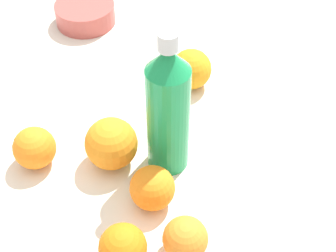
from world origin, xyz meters
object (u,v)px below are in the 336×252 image
(orange_1, at_px, (123,247))
(orange_5, at_px, (185,239))
(orange_3, at_px, (150,187))
(orange_4, at_px, (191,69))
(water_bottle, at_px, (168,110))
(orange_2, at_px, (34,148))
(orange_0, at_px, (111,144))
(ceramic_bowl, at_px, (85,13))

(orange_1, relative_size, orange_5, 1.05)
(orange_3, distance_m, orange_4, 0.27)
(water_bottle, distance_m, orange_4, 0.20)
(water_bottle, relative_size, orange_2, 3.70)
(orange_0, height_order, orange_4, orange_0)
(water_bottle, xyz_separation_m, orange_3, (-0.03, 0.08, -0.08))
(water_bottle, distance_m, orange_0, 0.11)
(orange_4, distance_m, ceramic_bowl, 0.29)
(orange_1, distance_m, orange_2, 0.23)
(orange_2, bearing_deg, orange_3, -165.18)
(orange_0, bearing_deg, orange_3, 166.16)
(orange_0, relative_size, orange_1, 1.27)
(water_bottle, height_order, ceramic_bowl, water_bottle)
(orange_0, distance_m, orange_3, 0.10)
(water_bottle, height_order, orange_3, water_bottle)
(ceramic_bowl, bearing_deg, orange_0, 139.80)
(ceramic_bowl, bearing_deg, orange_5, 147.02)
(ceramic_bowl, bearing_deg, orange_4, 174.40)
(orange_1, relative_size, orange_3, 0.97)
(orange_0, relative_size, orange_2, 1.23)
(orange_1, relative_size, ceramic_bowl, 0.52)
(orange_2, distance_m, orange_4, 0.31)
(orange_2, height_order, orange_4, orange_4)
(water_bottle, bearing_deg, orange_0, -87.68)
(orange_3, height_order, orange_4, orange_4)
(water_bottle, bearing_deg, orange_2, -87.45)
(orange_3, bearing_deg, orange_0, -13.84)
(water_bottle, bearing_deg, orange_4, 168.88)
(orange_1, xyz_separation_m, orange_4, (0.14, -0.35, 0.00))
(orange_3, relative_size, orange_5, 1.07)
(orange_4, distance_m, orange_5, 0.35)
(water_bottle, bearing_deg, orange_3, -16.45)
(orange_1, xyz_separation_m, orange_2, (0.22, -0.05, 0.00))
(orange_2, relative_size, ceramic_bowl, 0.54)
(orange_1, xyz_separation_m, ceramic_bowl, (0.43, -0.38, -0.01))
(orange_1, bearing_deg, orange_5, -133.39)
(water_bottle, distance_m, ceramic_bowl, 0.43)
(orange_1, height_order, orange_3, orange_3)
(orange_3, bearing_deg, orange_2, 14.82)
(orange_0, height_order, ceramic_bowl, orange_0)
(orange_2, height_order, orange_5, orange_2)
(water_bottle, distance_m, orange_3, 0.11)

